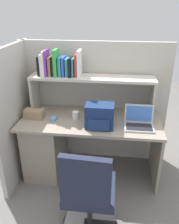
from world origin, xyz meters
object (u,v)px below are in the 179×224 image
backpack (100,116)px  computer_mouse (53,119)px  laptop (139,122)px  paper_cup (76,115)px  office_chair (89,199)px  tissue_box (34,114)px

backpack → computer_mouse: 0.55m
laptop → paper_cup: 0.72m
backpack → paper_cup: (-0.29, 0.16, -0.08)m
office_chair → laptop: bearing=-117.1°
backpack → office_chair: backpack is taller
tissue_box → office_chair: (0.74, -0.83, -0.39)m
computer_mouse → paper_cup: paper_cup is taller
backpack → paper_cup: size_ratio=3.38×
laptop → paper_cup: laptop is taller
laptop → backpack: (-0.42, -0.06, 0.07)m
office_chair → computer_mouse: bearing=-54.2°
laptop → office_chair: bearing=-120.7°
paper_cup → office_chair: (0.26, -0.86, -0.38)m
computer_mouse → office_chair: bearing=-54.4°
computer_mouse → tissue_box: size_ratio=0.47×
backpack → tissue_box: size_ratio=1.36×
laptop → office_chair: size_ratio=0.33×
computer_mouse → office_chair: size_ratio=0.11×
backpack → office_chair: (-0.03, -0.71, -0.46)m
computer_mouse → laptop: bearing=1.5°
paper_cup → tissue_box: tissue_box is taller
tissue_box → office_chair: office_chair is taller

